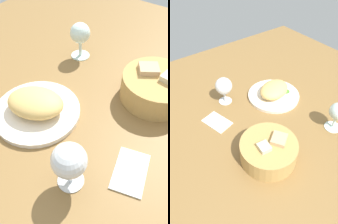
# 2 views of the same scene
# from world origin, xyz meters

# --- Properties ---
(ground_plane) EXTENTS (1.40, 1.40, 0.02)m
(ground_plane) POSITION_xyz_m (0.00, 0.00, -0.01)
(ground_plane) COLOR olive
(plate) EXTENTS (0.23, 0.23, 0.01)m
(plate) POSITION_xyz_m (-0.09, -0.11, 0.01)
(plate) COLOR white
(plate) RESTS_ON ground_plane
(omelette) EXTENTS (0.18, 0.15, 0.05)m
(omelette) POSITION_xyz_m (-0.09, -0.11, 0.04)
(omelette) COLOR #E3B765
(omelette) RESTS_ON plate
(lettuce_garnish) EXTENTS (0.04, 0.04, 0.01)m
(lettuce_garnish) POSITION_xyz_m (-0.15, -0.10, 0.02)
(lettuce_garnish) COLOR #467D2B
(lettuce_garnish) RESTS_ON plate
(bread_basket) EXTENTS (0.19, 0.19, 0.09)m
(bread_basket) POSITION_xyz_m (0.14, 0.13, 0.04)
(bread_basket) COLOR tan
(bread_basket) RESTS_ON ground_plane
(wine_glass_near) EXTENTS (0.07, 0.07, 0.12)m
(wine_glass_near) POSITION_xyz_m (0.10, -0.22, 0.08)
(wine_glass_near) COLOR silver
(wine_glass_near) RESTS_ON ground_plane
(wine_glass_far) EXTENTS (0.07, 0.07, 0.12)m
(wine_glass_far) POSITION_xyz_m (-0.15, 0.17, 0.08)
(wine_glass_far) COLOR silver
(wine_glass_far) RESTS_ON ground_plane
(folded_napkin) EXTENTS (0.10, 0.12, 0.01)m
(folded_napkin) POSITION_xyz_m (0.19, -0.12, 0.00)
(folded_napkin) COLOR white
(folded_napkin) RESTS_ON ground_plane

